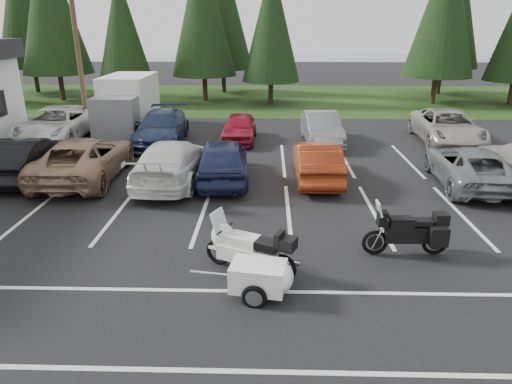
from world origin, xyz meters
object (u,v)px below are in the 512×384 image
at_px(car_near_3, 173,162).
at_px(car_near_4, 222,160).
at_px(adventure_motorcycle, 407,228).
at_px(car_far_4, 447,127).
at_px(car_near_5, 317,161).
at_px(car_far_3, 322,128).
at_px(box_truck, 125,104).
at_px(touring_motorcycle, 250,245).
at_px(car_far_2, 239,128).
at_px(cargo_trailer, 258,280).
at_px(car_near_6, 470,166).
at_px(car_near_1, 25,158).
at_px(car_far_1, 161,128).
at_px(car_near_2, 85,158).
at_px(car_far_0, 57,124).
at_px(utility_pole, 77,42).

xyz_separation_m(car_near_3, car_near_4, (1.82, 0.26, 0.02)).
xyz_separation_m(car_near_4, adventure_motorcycle, (5.26, -5.80, -0.07)).
bearing_deg(car_far_4, car_near_5, -136.83).
bearing_deg(car_near_3, car_far_3, -132.93).
bearing_deg(box_truck, car_far_3, -14.02).
relative_size(car_far_4, touring_motorcycle, 2.18).
height_order(car_far_2, cargo_trailer, car_far_2).
bearing_deg(car_near_3, car_near_6, -177.24).
height_order(car_near_4, car_near_5, car_near_4).
xyz_separation_m(car_near_1, car_far_2, (7.83, 6.01, -0.11)).
distance_m(car_near_3, car_far_3, 8.59).
distance_m(car_far_1, adventure_motorcycle, 14.33).
height_order(car_near_2, car_far_0, car_far_0).
bearing_deg(car_near_2, car_near_1, -2.06).
distance_m(car_far_2, cargo_trailer, 13.96).
xyz_separation_m(car_near_2, car_far_0, (-3.72, 5.99, 0.03)).
xyz_separation_m(box_truck, car_far_0, (-2.85, -2.29, -0.62)).
height_order(car_far_2, car_far_3, car_far_3).
bearing_deg(cargo_trailer, utility_pole, 131.61).
xyz_separation_m(car_near_6, car_far_1, (-12.64, 5.79, 0.07)).
xyz_separation_m(car_near_1, touring_motorcycle, (8.87, -6.89, -0.06)).
relative_size(car_near_2, car_near_6, 1.12).
distance_m(car_near_5, car_far_0, 13.86).
bearing_deg(car_near_3, touring_motorcycle, 118.37).
bearing_deg(car_far_1, car_near_5, -39.20).
relative_size(car_far_3, adventure_motorcycle, 1.89).
relative_size(car_near_4, cargo_trailer, 2.79).
xyz_separation_m(car_near_3, adventure_motorcycle, (7.08, -5.54, -0.04)).
xyz_separation_m(car_near_4, car_far_1, (-3.54, 5.51, -0.03)).
height_order(utility_pole, touring_motorcycle, utility_pole).
height_order(box_truck, car_far_2, box_truck).
xyz_separation_m(utility_pole, cargo_trailer, (9.65, -15.64, -4.30)).
bearing_deg(car_far_0, car_near_6, -20.36).
bearing_deg(touring_motorcycle, utility_pole, 147.05).
height_order(car_near_3, car_near_5, car_near_3).
distance_m(car_near_1, touring_motorcycle, 11.23).
distance_m(car_near_6, car_far_0, 19.16).
distance_m(car_near_5, car_far_4, 9.16).
bearing_deg(car_far_0, adventure_motorcycle, -40.83).
xyz_separation_m(car_far_4, touring_motorcycle, (-9.27, -12.83, -0.07)).
relative_size(car_far_2, cargo_trailer, 2.34).
height_order(car_far_1, car_far_2, car_far_1).
bearing_deg(car_far_4, box_truck, 175.24).
bearing_deg(car_far_3, adventure_motorcycle, -88.13).
bearing_deg(touring_motorcycle, adventure_motorcycle, 38.37).
bearing_deg(car_far_3, car_far_0, 175.90).
xyz_separation_m(car_near_5, car_far_1, (-7.09, 5.37, 0.04)).
bearing_deg(car_far_0, car_far_3, -2.45).
bearing_deg(car_far_3, box_truck, 163.28).
bearing_deg(box_truck, touring_motorcycle, -63.88).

